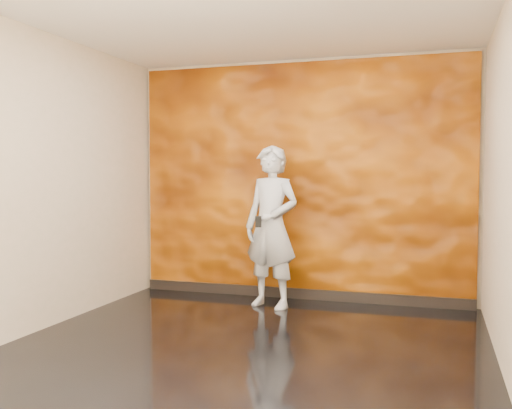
# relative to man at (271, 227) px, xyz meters

# --- Properties ---
(room) EXTENTS (4.02, 4.02, 2.81)m
(room) POSITION_rel_man_xyz_m (0.20, -1.43, 0.51)
(room) COLOR black
(room) RESTS_ON ground
(feature_wall) EXTENTS (3.90, 0.06, 2.75)m
(feature_wall) POSITION_rel_man_xyz_m (0.20, 0.53, 0.49)
(feature_wall) COLOR #D26A07
(feature_wall) RESTS_ON ground
(baseboard) EXTENTS (3.90, 0.04, 0.12)m
(baseboard) POSITION_rel_man_xyz_m (0.20, 0.49, -0.83)
(baseboard) COLOR black
(baseboard) RESTS_ON ground
(man) EXTENTS (0.74, 0.60, 1.77)m
(man) POSITION_rel_man_xyz_m (0.00, 0.00, 0.00)
(man) COLOR #8F949D
(man) RESTS_ON ground
(phone) EXTENTS (0.07, 0.03, 0.12)m
(phone) POSITION_rel_man_xyz_m (-0.07, -0.25, 0.07)
(phone) COLOR black
(phone) RESTS_ON man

